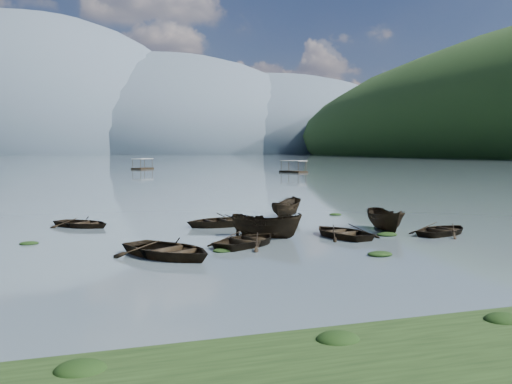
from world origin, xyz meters
name	(u,v)px	position (x,y,z in m)	size (l,w,h in m)	color
ground_plane	(336,251)	(0.00, 0.00, 0.00)	(2400.00, 2400.00, 0.00)	slate
haze_mtn_b	(30,154)	(-60.00, 900.00, 0.00)	(520.00, 520.00, 340.00)	#475666
haze_mtn_c	(163,153)	(140.00, 900.00, 0.00)	(520.00, 520.00, 260.00)	#475666
haze_mtn_d	(267,153)	(320.00, 900.00, 0.00)	(520.00, 520.00, 220.00)	#475666
rowboat_0	(168,257)	(-7.86, 1.06, 0.00)	(3.61, 5.06, 1.05)	black
rowboat_1	(248,245)	(-3.48, 2.94, 0.00)	(3.10, 4.34, 0.90)	black
rowboat_2	(266,237)	(-1.73, 5.14, 0.00)	(1.56, 4.14, 1.60)	black
rowboat_3	(342,237)	(2.34, 4.03, 0.00)	(3.12, 4.37, 0.90)	black
rowboat_4	(444,234)	(8.35, 3.04, 0.00)	(2.97, 4.16, 0.86)	black
rowboat_5	(386,231)	(5.94, 5.32, 0.00)	(1.55, 4.11, 1.59)	black
rowboat_6	(82,227)	(-11.21, 12.95, 0.00)	(2.87, 4.01, 0.83)	black
rowboat_7	(222,226)	(-2.77, 10.56, 0.00)	(3.49, 4.88, 1.01)	black
rowboat_8	(286,217)	(2.88, 13.75, 0.00)	(1.52, 4.04, 1.56)	black
weed_clump_0	(222,251)	(-5.18, 1.65, 0.00)	(0.94, 0.77, 0.21)	black
weed_clump_1	(273,235)	(-1.09, 5.68, 0.00)	(1.01, 0.81, 0.22)	black
weed_clump_2	(380,256)	(1.37, -1.66, 0.00)	(1.18, 0.94, 0.26)	black
weed_clump_3	(279,229)	(0.16, 8.08, 0.00)	(1.02, 0.86, 0.23)	black
weed_clump_4	(387,236)	(4.96, 3.58, 0.00)	(1.21, 0.96, 0.25)	black
weed_clump_5	(29,244)	(-14.01, 6.91, 0.00)	(0.96, 0.77, 0.20)	black
weed_clump_6	(286,231)	(0.19, 7.04, 0.00)	(0.96, 0.80, 0.20)	black
weed_clump_7	(335,215)	(6.82, 13.74, 0.00)	(0.96, 0.76, 0.21)	black
pontoon_centre	(143,169)	(6.85, 122.86, 0.00)	(2.85, 6.84, 2.62)	black
pontoon_right	(293,173)	(34.98, 90.22, 0.00)	(2.73, 6.55, 2.51)	black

